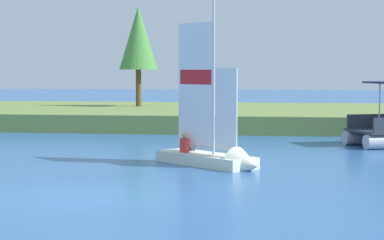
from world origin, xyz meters
TOP-DOWN VIEW (x-y plane):
  - ground_plane at (0.00, 0.00)m, footprint 200.00×200.00m
  - shore_bank at (0.00, 25.67)m, footprint 80.00×15.38m
  - shoreline_tree_midleft at (-4.46, 27.04)m, footprint 2.40×2.40m
  - sailboat at (2.75, 6.36)m, footprint 4.09×3.75m

SIDE VIEW (x-z plane):
  - ground_plane at x=0.00m, z-range 0.00..0.00m
  - sailboat at x=2.75m, z-range -2.50..3.41m
  - shore_bank at x=0.00m, z-range 0.00..0.94m
  - shoreline_tree_midleft at x=-4.46m, z-range 2.05..8.31m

